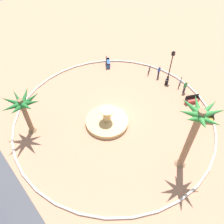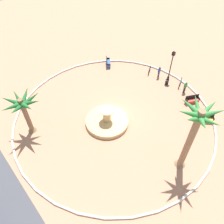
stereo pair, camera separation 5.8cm
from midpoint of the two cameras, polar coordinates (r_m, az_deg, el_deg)
ground_plane at (r=24.09m, az=0.46°, el=-1.19°), size 80.00×80.00×0.00m
plaza_curb at (r=24.02m, az=0.46°, el=-1.03°), size 21.16×21.16×0.20m
fountain at (r=23.31m, az=-1.35°, el=-2.27°), size 4.47×4.47×1.94m
palm_tree_near_fountain at (r=17.46m, az=20.39°, el=-3.55°), size 3.41×3.38×7.22m
palm_tree_by_curb at (r=21.82m, az=-21.84°, el=1.26°), size 3.68×3.77×4.58m
bench_east at (r=31.10m, az=-1.12°, el=12.36°), size 1.58×1.35×1.00m
bench_west at (r=25.36m, az=22.65°, el=-1.65°), size 1.48×1.49×1.00m
bench_north at (r=26.94m, az=19.64°, el=2.83°), size 1.18×1.65×1.00m
lamppost at (r=28.45m, az=14.81°, el=11.99°), size 0.32×0.32×4.02m
trash_bin at (r=28.61m, az=13.72°, el=7.50°), size 0.46×0.46×0.73m
bicycle_red_frame at (r=28.89m, az=16.89°, el=7.15°), size 0.80×1.58×0.94m
bicycle_by_lamppost at (r=30.12m, az=9.41°, el=10.49°), size 0.95×1.50×0.94m
person_cyclist_helmet at (r=27.70m, az=18.09°, el=6.24°), size 0.27×0.52×1.60m
person_cyclist_photo at (r=29.25m, az=11.82°, el=10.14°), size 0.25×0.52×1.61m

